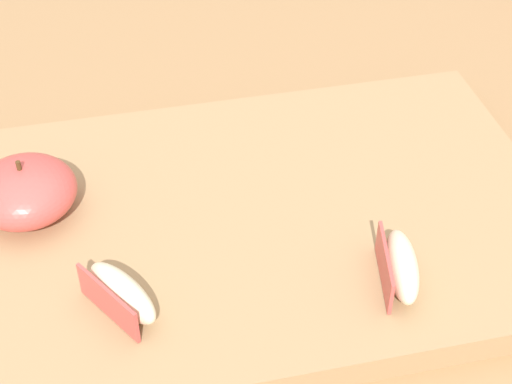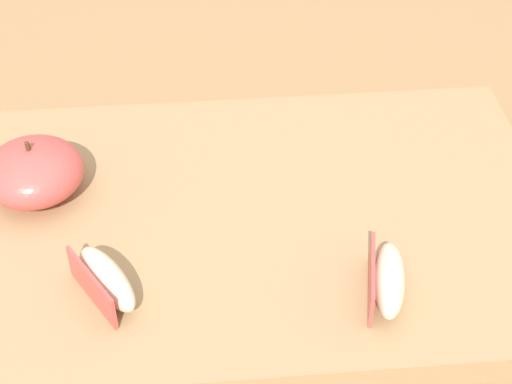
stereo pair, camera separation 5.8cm
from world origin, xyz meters
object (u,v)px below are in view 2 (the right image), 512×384
(apple_half_skin_up, at_px, (34,172))
(apple_wedge_middle, at_px, (388,280))
(cutting_board, at_px, (256,223))
(apple_wedge_near_knife, at_px, (106,279))

(apple_half_skin_up, xyz_separation_m, apple_wedge_middle, (0.25, -0.13, -0.01))
(apple_half_skin_up, relative_size, apple_wedge_middle, 1.13)
(cutting_board, bearing_deg, apple_wedge_middle, -48.30)
(apple_half_skin_up, height_order, apple_wedge_middle, apple_half_skin_up)
(cutting_board, xyz_separation_m, apple_wedge_near_knife, (-0.11, -0.07, 0.03))
(apple_half_skin_up, relative_size, apple_wedge_near_knife, 1.15)
(cutting_board, distance_m, apple_half_skin_up, 0.17)
(cutting_board, xyz_separation_m, apple_wedge_middle, (0.08, -0.09, 0.03))
(cutting_board, relative_size, apple_half_skin_up, 6.01)
(cutting_board, xyz_separation_m, apple_half_skin_up, (-0.17, 0.04, 0.03))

